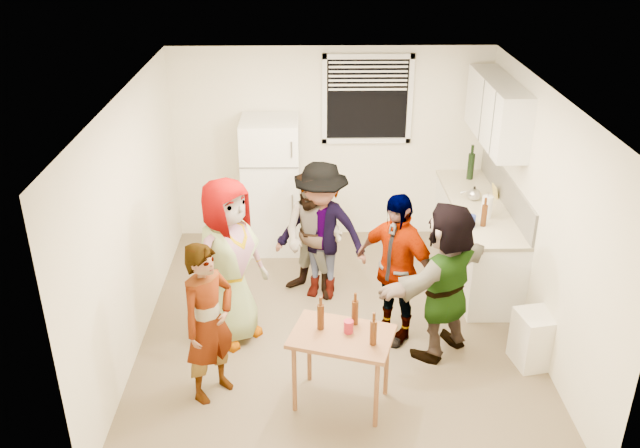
{
  "coord_description": "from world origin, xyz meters",
  "views": [
    {
      "loc": [
        -0.27,
        -5.97,
        4.09
      ],
      "look_at": [
        -0.17,
        0.13,
        1.15
      ],
      "focal_mm": 38.0,
      "sensor_mm": 36.0,
      "label": 1
    }
  ],
  "objects_px": {
    "serving_table": "(341,401)",
    "beer_bottle_table": "(321,328)",
    "kettle": "(473,200)",
    "trash_bin": "(535,341)",
    "blue_cup": "(470,227)",
    "beer_bottle_counter": "(483,226)",
    "guest_orange": "(439,350)",
    "guest_stripe": "(215,392)",
    "refrigerator": "(271,185)",
    "red_cup": "(348,332)",
    "guest_back_right": "(321,294)",
    "guest_black": "(392,335)",
    "wine_bottle": "(469,179)",
    "guest_grey": "(233,336)",
    "guest_back_left": "(314,294)"
  },
  "relations": [
    {
      "from": "beer_bottle_table",
      "to": "red_cup",
      "type": "relative_size",
      "value": 2.08
    },
    {
      "from": "beer_bottle_counter",
      "to": "guest_black",
      "type": "height_order",
      "value": "beer_bottle_counter"
    },
    {
      "from": "beer_bottle_table",
      "to": "guest_back_left",
      "type": "distance_m",
      "value": 1.88
    },
    {
      "from": "beer_bottle_counter",
      "to": "guest_orange",
      "type": "relative_size",
      "value": 0.15
    },
    {
      "from": "trash_bin",
      "to": "guest_back_right",
      "type": "xyz_separation_m",
      "value": [
        -2.04,
        1.29,
        -0.25
      ]
    },
    {
      "from": "serving_table",
      "to": "guest_back_left",
      "type": "distance_m",
      "value": 1.84
    },
    {
      "from": "red_cup",
      "to": "guest_black",
      "type": "bearing_deg",
      "value": 62.18
    },
    {
      "from": "blue_cup",
      "to": "guest_black",
      "type": "distance_m",
      "value": 1.45
    },
    {
      "from": "blue_cup",
      "to": "beer_bottle_counter",
      "type": "bearing_deg",
      "value": 7.99
    },
    {
      "from": "beer_bottle_counter",
      "to": "guest_grey",
      "type": "xyz_separation_m",
      "value": [
        -2.67,
        -0.71,
        -0.9
      ]
    },
    {
      "from": "guest_back_right",
      "to": "beer_bottle_counter",
      "type": "bearing_deg",
      "value": 14.58
    },
    {
      "from": "beer_bottle_table",
      "to": "guest_orange",
      "type": "distance_m",
      "value": 1.55
    },
    {
      "from": "refrigerator",
      "to": "guest_back_left",
      "type": "xyz_separation_m",
      "value": [
        0.52,
        -1.23,
        -0.85
      ]
    },
    {
      "from": "kettle",
      "to": "wine_bottle",
      "type": "bearing_deg",
      "value": 97.38
    },
    {
      "from": "guest_black",
      "to": "kettle",
      "type": "bearing_deg",
      "value": 95.85
    },
    {
      "from": "beer_bottle_counter",
      "to": "red_cup",
      "type": "height_order",
      "value": "beer_bottle_counter"
    },
    {
      "from": "guest_grey",
      "to": "serving_table",
      "type": "bearing_deg",
      "value": -93.98
    },
    {
      "from": "guest_back_left",
      "to": "guest_black",
      "type": "xyz_separation_m",
      "value": [
        0.8,
        -0.81,
        0.0
      ]
    },
    {
      "from": "beer_bottle_counter",
      "to": "serving_table",
      "type": "height_order",
      "value": "beer_bottle_counter"
    },
    {
      "from": "guest_stripe",
      "to": "red_cup",
      "type": "bearing_deg",
      "value": -55.33
    },
    {
      "from": "beer_bottle_table",
      "to": "guest_grey",
      "type": "xyz_separation_m",
      "value": [
        -0.89,
        0.94,
        -0.73
      ]
    },
    {
      "from": "guest_back_right",
      "to": "beer_bottle_table",
      "type": "bearing_deg",
      "value": -73.98
    },
    {
      "from": "guest_back_right",
      "to": "guest_black",
      "type": "relative_size",
      "value": 1.0
    },
    {
      "from": "beer_bottle_counter",
      "to": "beer_bottle_table",
      "type": "relative_size",
      "value": 1.02
    },
    {
      "from": "red_cup",
      "to": "guest_back_right",
      "type": "relative_size",
      "value": 0.07
    },
    {
      "from": "beer_bottle_counter",
      "to": "guest_back_left",
      "type": "relative_size",
      "value": 0.16
    },
    {
      "from": "beer_bottle_counter",
      "to": "beer_bottle_table",
      "type": "distance_m",
      "value": 2.44
    },
    {
      "from": "refrigerator",
      "to": "guest_back_right",
      "type": "height_order",
      "value": "refrigerator"
    },
    {
      "from": "refrigerator",
      "to": "guest_back_right",
      "type": "xyz_separation_m",
      "value": [
        0.6,
        -1.23,
        -0.85
      ]
    },
    {
      "from": "beer_bottle_counter",
      "to": "guest_orange",
      "type": "height_order",
      "value": "beer_bottle_counter"
    },
    {
      "from": "serving_table",
      "to": "beer_bottle_table",
      "type": "relative_size",
      "value": 3.63
    },
    {
      "from": "guest_orange",
      "to": "guest_stripe",
      "type": "bearing_deg",
      "value": -25.81
    },
    {
      "from": "kettle",
      "to": "trash_bin",
      "type": "height_order",
      "value": "kettle"
    },
    {
      "from": "wine_bottle",
      "to": "guest_black",
      "type": "distance_m",
      "value": 2.56
    },
    {
      "from": "serving_table",
      "to": "beer_bottle_table",
      "type": "height_order",
      "value": "beer_bottle_table"
    },
    {
      "from": "beer_bottle_table",
      "to": "beer_bottle_counter",
      "type": "bearing_deg",
      "value": 42.79
    },
    {
      "from": "guest_stripe",
      "to": "guest_orange",
      "type": "distance_m",
      "value": 2.26
    },
    {
      "from": "wine_bottle",
      "to": "beer_bottle_counter",
      "type": "height_order",
      "value": "wine_bottle"
    },
    {
      "from": "trash_bin",
      "to": "guest_back_right",
      "type": "height_order",
      "value": "trash_bin"
    },
    {
      "from": "kettle",
      "to": "beer_bottle_counter",
      "type": "xyz_separation_m",
      "value": [
        -0.05,
        -0.69,
        -0.0
      ]
    },
    {
      "from": "trash_bin",
      "to": "serving_table",
      "type": "distance_m",
      "value": 1.99
    },
    {
      "from": "trash_bin",
      "to": "guest_stripe",
      "type": "distance_m",
      "value": 3.09
    },
    {
      "from": "trash_bin",
      "to": "guest_back_right",
      "type": "bearing_deg",
      "value": 147.74
    },
    {
      "from": "refrigerator",
      "to": "red_cup",
      "type": "height_order",
      "value": "refrigerator"
    },
    {
      "from": "red_cup",
      "to": "beer_bottle_counter",
      "type": "bearing_deg",
      "value": 47.91
    },
    {
      "from": "blue_cup",
      "to": "kettle",
      "type": "bearing_deg",
      "value": 75.04
    },
    {
      "from": "blue_cup",
      "to": "beer_bottle_table",
      "type": "xyz_separation_m",
      "value": [
        -1.65,
        -1.63,
        -0.17
      ]
    },
    {
      "from": "red_cup",
      "to": "guest_grey",
      "type": "xyz_separation_m",
      "value": [
        -1.13,
        1.0,
        -0.73
      ]
    },
    {
      "from": "beer_bottle_counter",
      "to": "guest_stripe",
      "type": "height_order",
      "value": "beer_bottle_counter"
    },
    {
      "from": "guest_grey",
      "to": "guest_back_right",
      "type": "distance_m",
      "value": 1.22
    }
  ]
}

